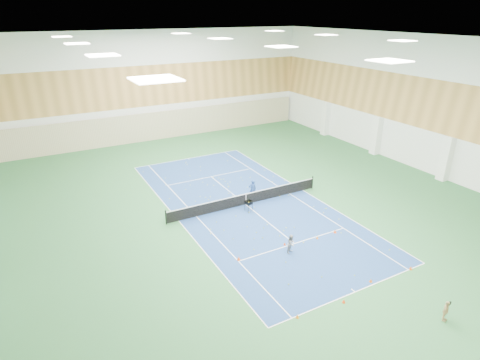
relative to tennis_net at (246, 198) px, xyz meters
name	(u,v)px	position (x,y,z in m)	size (l,w,h in m)	color
ground	(246,205)	(0.00, 0.00, -0.55)	(40.00, 40.00, 0.00)	#2B6436
room_shell	(246,129)	(0.00, 0.00, 5.45)	(36.00, 40.00, 12.00)	white
wood_cladding	(247,102)	(0.00, 0.00, 7.45)	(36.00, 40.00, 8.00)	#C28D48
ceiling_light_grid	(247,42)	(0.00, 0.00, 11.37)	(21.40, 25.40, 0.06)	white
court_surface	(246,205)	(0.00, 0.00, -0.55)	(10.97, 23.77, 0.01)	navy
tennis_balls_scatter	(246,204)	(0.00, 0.00, -0.50)	(10.57, 22.77, 0.07)	#C4D123
tennis_net	(246,198)	(0.00, 0.00, 0.00)	(12.80, 0.10, 1.10)	black
back_curtain	(162,125)	(0.00, 19.75, 1.05)	(35.40, 0.16, 3.20)	#C6B793
coach	(253,189)	(0.99, 0.70, 0.26)	(0.59, 0.39, 1.62)	#204493
child_court	(291,244)	(-0.79, -7.09, 0.06)	(0.60, 0.46, 1.23)	gray
child_apron	(446,311)	(2.25, -15.51, 0.01)	(0.66, 0.27, 1.12)	tan
ball_cart	(249,206)	(-0.33, -0.99, -0.13)	(0.48, 0.48, 0.84)	black
cone_svc_a	(239,258)	(-4.04, -6.30, -0.43)	(0.23, 0.23, 0.25)	#F8450D
cone_svc_b	(285,244)	(-0.65, -6.22, -0.45)	(0.18, 0.18, 0.19)	#E53B0C
cone_svc_c	(317,237)	(1.66, -6.61, -0.46)	(0.17, 0.17, 0.19)	orange
cone_svc_d	(335,231)	(3.19, -6.60, -0.43)	(0.22, 0.22, 0.24)	#F6460C
cone_base_a	(297,316)	(-3.86, -11.97, -0.45)	(0.18, 0.18, 0.20)	orange
cone_base_b	(344,301)	(-1.11, -12.22, -0.45)	(0.18, 0.18, 0.20)	#FF410D
cone_base_c	(371,280)	(1.37, -11.64, -0.45)	(0.19, 0.19, 0.21)	#DD570B
cone_base_d	(411,268)	(4.27, -11.90, -0.44)	(0.20, 0.20, 0.22)	#DC4F0B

